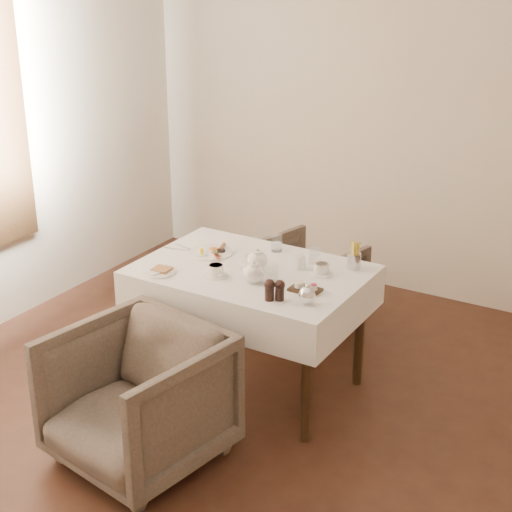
{
  "coord_description": "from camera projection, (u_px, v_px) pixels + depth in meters",
  "views": [
    {
      "loc": [
        1.8,
        -2.81,
        2.48
      ],
      "look_at": [
        -0.32,
        0.74,
        0.82
      ],
      "focal_mm": 55.0,
      "sensor_mm": 36.0,
      "label": 1
    }
  ],
  "objects": [
    {
      "name": "table",
      "position": [
        251.0,
        288.0,
        4.5
      ],
      "size": [
        1.28,
        0.88,
        0.75
      ],
      "color": "black",
      "rests_on": "ground"
    },
    {
      "name": "armchair_near",
      "position": [
        137.0,
        399.0,
        3.92
      ],
      "size": [
        0.88,
        0.9,
        0.71
      ],
      "primitive_type": "imported",
      "rotation": [
        0.0,
        0.0,
        -0.17
      ],
      "color": "#443A32",
      "rests_on": "ground"
    },
    {
      "name": "armchair_far",
      "position": [
        305.0,
        283.0,
        5.4
      ],
      "size": [
        0.77,
        0.79,
        0.6
      ],
      "primitive_type": "imported",
      "rotation": [
        0.0,
        0.0,
        2.9
      ],
      "color": "#443A32",
      "rests_on": "ground"
    },
    {
      "name": "breakfast_plate",
      "position": [
        212.0,
        252.0,
        4.67
      ],
      "size": [
        0.26,
        0.26,
        0.03
      ],
      "rotation": [
        0.0,
        0.0,
        -0.11
      ],
      "color": "white",
      "rests_on": "table"
    },
    {
      "name": "side_plate",
      "position": [
        158.0,
        271.0,
        4.4
      ],
      "size": [
        0.21,
        0.2,
        0.02
      ],
      "rotation": [
        0.0,
        0.0,
        -0.1
      ],
      "color": "white",
      "rests_on": "table"
    },
    {
      "name": "teapot_centre",
      "position": [
        257.0,
        259.0,
        4.43
      ],
      "size": [
        0.17,
        0.14,
        0.13
      ],
      "primitive_type": null,
      "rotation": [
        0.0,
        0.0,
        -0.13
      ],
      "color": "white",
      "rests_on": "table"
    },
    {
      "name": "teapot_front",
      "position": [
        254.0,
        272.0,
        4.25
      ],
      "size": [
        0.17,
        0.13,
        0.13
      ],
      "primitive_type": null,
      "rotation": [
        0.0,
        0.0,
        -0.04
      ],
      "color": "white",
      "rests_on": "table"
    },
    {
      "name": "creamer",
      "position": [
        300.0,
        262.0,
        4.45
      ],
      "size": [
        0.08,
        0.08,
        0.08
      ],
      "primitive_type": "cylinder",
      "rotation": [
        0.0,
        0.0,
        0.21
      ],
      "color": "white",
      "rests_on": "table"
    },
    {
      "name": "teacup_near",
      "position": [
        216.0,
        271.0,
        4.35
      ],
      "size": [
        0.14,
        0.14,
        0.07
      ],
      "rotation": [
        0.0,
        0.0,
        -0.42
      ],
      "color": "white",
      "rests_on": "table"
    },
    {
      "name": "teacup_far",
      "position": [
        321.0,
        269.0,
        4.37
      ],
      "size": [
        0.13,
        0.13,
        0.06
      ],
      "rotation": [
        0.0,
        0.0,
        -0.29
      ],
      "color": "white",
      "rests_on": "table"
    },
    {
      "name": "glass_left",
      "position": [
        277.0,
        244.0,
        4.69
      ],
      "size": [
        0.08,
        0.08,
        0.09
      ],
      "primitive_type": "cylinder",
      "rotation": [
        0.0,
        0.0,
        0.29
      ],
      "color": "silver",
      "rests_on": "table"
    },
    {
      "name": "glass_mid",
      "position": [
        272.0,
        272.0,
        4.28
      ],
      "size": [
        0.09,
        0.09,
        0.1
      ],
      "primitive_type": "cylinder",
      "rotation": [
        0.0,
        0.0,
        0.26
      ],
      "color": "silver",
      "rests_on": "table"
    },
    {
      "name": "glass_right",
      "position": [
        315.0,
        255.0,
        4.52
      ],
      "size": [
        0.08,
        0.08,
        0.1
      ],
      "primitive_type": "cylinder",
      "rotation": [
        0.0,
        0.0,
        -0.12
      ],
      "color": "silver",
      "rests_on": "table"
    },
    {
      "name": "condiment_board",
      "position": [
        305.0,
        288.0,
        4.17
      ],
      "size": [
        0.17,
        0.11,
        0.04
      ],
      "rotation": [
        0.0,
        0.0,
        -0.02
      ],
      "color": "black",
      "rests_on": "table"
    },
    {
      "name": "pepper_mill_left",
      "position": [
        269.0,
        290.0,
        4.04
      ],
      "size": [
        0.06,
        0.06,
        0.12
      ],
      "primitive_type": null,
      "rotation": [
        0.0,
        0.0,
        0.09
      ],
      "color": "black",
      "rests_on": "table"
    },
    {
      "name": "pepper_mill_right",
      "position": [
        280.0,
        290.0,
        4.04
      ],
      "size": [
        0.06,
        0.06,
        0.11
      ],
      "primitive_type": null,
      "rotation": [
        0.0,
        0.0,
        -0.12
      ],
      "color": "black",
      "rests_on": "table"
    },
    {
      "name": "silver_pot",
      "position": [
        307.0,
        294.0,
        4.0
      ],
      "size": [
        0.13,
        0.12,
        0.11
      ],
      "primitive_type": null,
      "rotation": [
        0.0,
        0.0,
        0.41
      ],
      "color": "white",
      "rests_on": "table"
    },
    {
      "name": "fries_cup",
      "position": [
        354.0,
        257.0,
        4.43
      ],
      "size": [
        0.08,
        0.08,
        0.17
      ],
      "rotation": [
        0.0,
        0.0,
        0.21
      ],
      "color": "silver",
      "rests_on": "table"
    },
    {
      "name": "cutlery_fork",
      "position": [
        185.0,
        247.0,
        4.76
      ],
      "size": [
        0.18,
        0.05,
        0.0
      ],
      "primitive_type": "cube",
      "rotation": [
        0.0,
        0.0,
        1.36
      ],
      "color": "silver",
      "rests_on": "table"
    },
    {
      "name": "cutlery_knife",
      "position": [
        178.0,
        249.0,
        4.73
      ],
      "size": [
        0.18,
        0.06,
        0.0
      ],
      "primitive_type": "cube",
      "rotation": [
        0.0,
        0.0,
        1.83
      ],
      "color": "silver",
      "rests_on": "table"
    }
  ]
}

